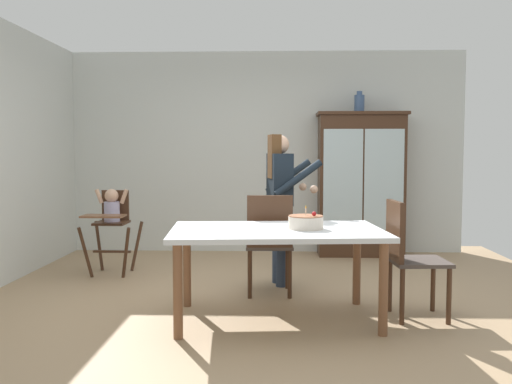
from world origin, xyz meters
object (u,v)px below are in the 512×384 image
china_cabinet (361,184)px  dining_chair_right_end (407,250)px  high_chair_with_toddler (112,216)px  dining_chair_far_side (270,238)px  birthday_cake (306,222)px  ceramic_vase (359,103)px  adult_person (280,190)px  dining_table (277,239)px

china_cabinet → dining_chair_right_end: bearing=-91.0°
high_chair_with_toddler → dining_chair_far_side: 1.98m
china_cabinet → birthday_cake: china_cabinet is taller
ceramic_vase → adult_person: ceramic_vase is taller
adult_person → birthday_cake: (0.19, -1.19, -0.17)m
dining_table → dining_chair_far_side: (-0.07, 0.73, -0.10)m
dining_table → dining_chair_far_side: bearing=95.1°
adult_person → dining_table: size_ratio=0.87×
high_chair_with_toddler → birthday_cake: size_ratio=3.39×
high_chair_with_toddler → birthday_cake: 2.62m
high_chair_with_toddler → dining_table: 2.45m
dining_chair_far_side → adult_person: bearing=-104.8°
ceramic_vase → dining_chair_right_end: 3.13m
ceramic_vase → adult_person: size_ratio=0.18×
ceramic_vase → dining_chair_far_side: bearing=-118.1°
ceramic_vase → high_chair_with_toddler: ceramic_vase is taller
ceramic_vase → dining_table: 3.34m
china_cabinet → adult_person: bearing=-122.6°
dining_chair_far_side → ceramic_vase: bearing=-120.2°
adult_person → dining_table: adult_person is taller
high_chair_with_toddler → birthday_cake: high_chair_with_toddler is taller
dining_chair_far_side → high_chair_with_toddler: bearing=-29.1°
dining_chair_far_side → dining_chair_right_end: 1.29m
china_cabinet → adult_person: size_ratio=1.22×
china_cabinet → ceramic_vase: ceramic_vase is taller
china_cabinet → dining_table: 3.08m
china_cabinet → birthday_cake: size_ratio=6.68×
high_chair_with_toddler → dining_chair_far_side: size_ratio=0.99×
dining_table → dining_chair_far_side: dining_chair_far_side is taller
ceramic_vase → dining_chair_far_side: ceramic_vase is taller
adult_person → birthday_cake: adult_person is taller
china_cabinet → dining_chair_right_end: size_ratio=1.95×
adult_person → dining_table: (-0.04, -1.20, -0.31)m
dining_chair_far_side → birthday_cake: bearing=110.3°
dining_table → dining_chair_far_side: size_ratio=1.84×
china_cabinet → dining_chair_far_side: size_ratio=1.95×
adult_person → dining_table: bearing=165.2°
china_cabinet → high_chair_with_toddler: (-2.93, -1.24, -0.29)m
birthday_cake → high_chair_with_toddler: bearing=141.8°
dining_chair_far_side → dining_chair_right_end: same height
high_chair_with_toddler → dining_chair_far_side: (1.76, -0.89, -0.10)m
china_cabinet → dining_table: bearing=-111.1°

